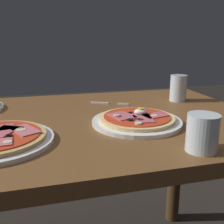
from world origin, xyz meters
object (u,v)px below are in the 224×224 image
at_px(pizza_foreground, 137,120).
at_px(water_glass_far, 178,90).
at_px(fork, 106,103).
at_px(dining_table, 80,151).
at_px(water_glass_near, 202,135).

xyz_separation_m(pizza_foreground, water_glass_far, (0.27, 0.25, 0.04)).
relative_size(water_glass_far, fork, 0.74).
height_order(dining_table, water_glass_near, water_glass_near).
height_order(pizza_foreground, fork, pizza_foreground).
bearing_deg(fork, water_glass_near, -77.61).
distance_m(dining_table, water_glass_far, 0.50).
bearing_deg(water_glass_far, fork, 175.39).
height_order(water_glass_far, fork, water_glass_far).
bearing_deg(water_glass_near, dining_table, 127.21).
distance_m(dining_table, pizza_foreground, 0.23).
xyz_separation_m(dining_table, water_glass_near, (0.25, -0.33, 0.16)).
bearing_deg(fork, pizza_foreground, -83.09).
relative_size(water_glass_near, fork, 0.62).
bearing_deg(water_glass_near, fork, 102.39).
relative_size(water_glass_near, water_glass_far, 0.84).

